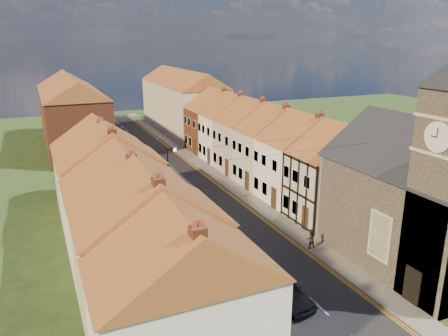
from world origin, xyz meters
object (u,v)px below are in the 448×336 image
Objects in this scene: lamppost at (169,176)px; car_near at (283,291)px; church at (427,188)px; car_distant at (110,131)px; pedestrian_right at (310,239)px; car_mid at (173,200)px.

lamppost is 17.05m from car_near.
lamppost is (-13.17, 16.68, -2.34)m from church.
church reaches higher than car_distant.
car_near is 3.00× the size of pedestrian_right.
car_mid is (-1.42, 17.72, -0.05)m from car_near.
church is at bearing -60.30° from car_mid.
car_near is at bearing -91.11° from car_mid.
pedestrian_right is at bearing 137.31° from church.
pedestrian_right reaches higher than car_near.
church is 22.30m from car_mid.
car_near is (2.03, -16.70, -2.75)m from lamppost.
church is 3.38× the size of car_mid.
church reaches higher than lamppost.
church reaches higher than pedestrian_right.
car_mid is 1.07× the size of car_distant.
church is 2.53× the size of lamppost.
car_distant is at bearing 84.03° from car_mid.
car_mid is (-12.56, 17.69, -5.14)m from church.
church is at bearing 138.73° from pedestrian_right.
church is 21.38m from lamppost.
church is at bearing -91.40° from car_distant.
pedestrian_right is (6.80, -48.28, 0.31)m from car_distant.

